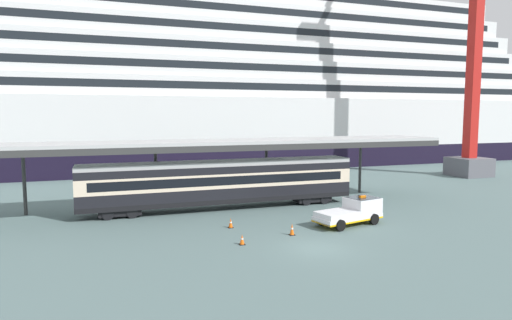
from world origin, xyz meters
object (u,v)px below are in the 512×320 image
traffic_cone_near (231,223)px  traffic_cone_far (242,240)px  cruise_ship (221,89)px  traffic_cone_mid (292,229)px  train_carriage (222,182)px  dockside_crane (479,32)px  service_truck (353,211)px

traffic_cone_near → traffic_cone_far: bearing=-96.1°
cruise_ship → traffic_cone_mid: size_ratio=156.88×
traffic_cone_mid → train_carriage: bearing=103.7°
cruise_ship → dockside_crane: (27.20, -26.04, 6.31)m
service_truck → traffic_cone_near: size_ratio=7.90×
cruise_ship → dockside_crane: dockside_crane is taller
train_carriage → traffic_cone_near: bearing=-99.2°
train_carriage → service_truck: train_carriage is taller
cruise_ship → service_truck: (-1.29, -43.15, -11.19)m
traffic_cone_mid → traffic_cone_far: traffic_cone_mid is taller
cruise_ship → traffic_cone_near: cruise_ship is taller
traffic_cone_near → dockside_crane: size_ratio=0.01×
dockside_crane → traffic_cone_mid: bearing=-151.5°
service_truck → traffic_cone_far: (-9.26, -2.27, -0.67)m
traffic_cone_far → train_carriage: bearing=82.0°
train_carriage → traffic_cone_near: (-1.03, -6.36, -1.97)m
cruise_ship → train_carriage: bearing=-104.6°
traffic_cone_far → dockside_crane: dockside_crane is taller
cruise_ship → traffic_cone_near: 44.13m
traffic_cone_near → service_truck: bearing=-11.9°
cruise_ship → service_truck: cruise_ship is taller
cruise_ship → traffic_cone_far: cruise_ship is taller
cruise_ship → dockside_crane: 38.18m
traffic_cone_near → traffic_cone_mid: 4.61m
cruise_ship → service_truck: bearing=-91.7°
dockside_crane → cruise_ship: bearing=136.2°
train_carriage → traffic_cone_near: train_carriage is taller
traffic_cone_far → dockside_crane: size_ratio=0.01×
service_truck → dockside_crane: dockside_crane is taller
cruise_ship → train_carriage: size_ratio=5.32×
traffic_cone_mid → service_truck: bearing=13.4°
traffic_cone_near → dockside_crane: (37.30, 15.25, 18.14)m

